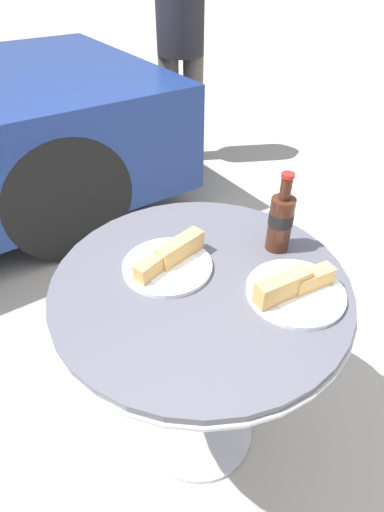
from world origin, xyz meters
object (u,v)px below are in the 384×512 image
object	(u,v)px
bistro_table	(200,319)
lunch_plate_near	(168,261)
lunch_plate_far	(295,288)
cola_bottle_left	(281,221)
pedestrian	(180,33)

from	to	relation	value
bistro_table	lunch_plate_near	distance (m)	0.19
lunch_plate_far	cola_bottle_left	bearing A→B (deg)	58.99
bistro_table	lunch_plate_far	size ratio (longest dim) A/B	3.23
bistro_table	lunch_plate_near	size ratio (longest dim) A/B	3.28
lunch_plate_near	bistro_table	bearing A→B (deg)	-64.50
lunch_plate_near	lunch_plate_far	world-z (taller)	lunch_plate_far
bistro_table	pedestrian	xyz separation A→B (m)	(1.20, 1.97, 0.32)
cola_bottle_left	lunch_plate_far	distance (m)	0.20
cola_bottle_left	pedestrian	world-z (taller)	pedestrian
lunch_plate_near	lunch_plate_far	xyz separation A→B (m)	(0.19, -0.26, 0.00)
cola_bottle_left	lunch_plate_near	size ratio (longest dim) A/B	0.97
lunch_plate_far	pedestrian	xyz separation A→B (m)	(1.05, 2.14, 0.15)
pedestrian	lunch_plate_near	bearing A→B (deg)	-123.52
lunch_plate_near	pedestrian	bearing A→B (deg)	56.48
cola_bottle_left	lunch_plate_far	xyz separation A→B (m)	(-0.10, -0.16, -0.07)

